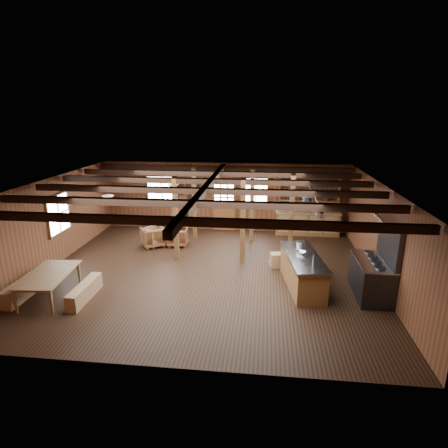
% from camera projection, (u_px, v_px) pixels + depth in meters
% --- Properties ---
extents(room, '(10.04, 9.04, 2.84)m').
position_uv_depth(room, '(207.00, 230.00, 11.14)').
color(room, black).
rests_on(room, ground).
extents(ceiling_joists, '(9.80, 8.82, 0.18)m').
position_uv_depth(ceiling_joists, '(208.00, 186.00, 10.94)').
color(ceiling_joists, black).
rests_on(ceiling_joists, ceiling).
extents(timber_posts, '(3.95, 2.35, 2.80)m').
position_uv_depth(timber_posts, '(231.00, 212.00, 13.06)').
color(timber_posts, '#472C14').
rests_on(timber_posts, floor).
extents(back_door, '(1.02, 0.08, 2.15)m').
position_uv_depth(back_door, '(224.00, 209.00, 15.52)').
color(back_door, brown).
rests_on(back_door, floor).
extents(window_back_left, '(1.32, 0.06, 1.32)m').
position_uv_depth(window_back_left, '(162.00, 191.00, 15.60)').
color(window_back_left, white).
rests_on(window_back_left, wall_back).
extents(window_back_right, '(1.02, 0.06, 1.32)m').
position_uv_depth(window_back_right, '(256.00, 193.00, 15.18)').
color(window_back_right, white).
rests_on(window_back_right, wall_back).
extents(window_left, '(0.14, 1.24, 1.32)m').
position_uv_depth(window_left, '(58.00, 214.00, 12.09)').
color(window_left, white).
rests_on(window_left, wall_back).
extents(notice_boards, '(1.08, 0.03, 0.90)m').
position_uv_depth(notice_boards, '(188.00, 191.00, 15.47)').
color(notice_boards, white).
rests_on(notice_boards, wall_back).
extents(back_counter, '(2.55, 0.60, 2.45)m').
position_uv_depth(back_counter, '(307.00, 220.00, 15.00)').
color(back_counter, brown).
rests_on(back_counter, floor).
extents(pendant_lamps, '(1.86, 2.36, 0.66)m').
position_uv_depth(pendant_lamps, '(143.00, 193.00, 12.09)').
color(pendant_lamps, '#2F2F32').
rests_on(pendant_lamps, ceiling).
extents(pot_rack, '(0.42, 3.00, 0.46)m').
position_uv_depth(pot_rack, '(311.00, 201.00, 10.87)').
color(pot_rack, '#2F2F32').
rests_on(pot_rack, ceiling).
extents(kitchen_island, '(1.24, 2.60, 1.20)m').
position_uv_depth(kitchen_island, '(302.00, 271.00, 10.52)').
color(kitchen_island, brown).
rests_on(kitchen_island, floor).
extents(step_stool, '(0.56, 0.45, 0.45)m').
position_uv_depth(step_stool, '(278.00, 260.00, 11.94)').
color(step_stool, '#8C603F').
rests_on(step_stool, floor).
extents(commercial_range, '(0.90, 1.76, 2.17)m').
position_uv_depth(commercial_range, '(375.00, 272.00, 9.92)').
color(commercial_range, '#2F2F32').
rests_on(commercial_range, floor).
extents(dining_table, '(1.25, 2.02, 0.68)m').
position_uv_depth(dining_table, '(51.00, 285.00, 9.95)').
color(dining_table, brown).
rests_on(dining_table, floor).
extents(bench_wall, '(0.32, 1.71, 0.47)m').
position_uv_depth(bench_wall, '(25.00, 288.00, 10.06)').
color(bench_wall, '#8C603F').
rests_on(bench_wall, floor).
extents(bench_aisle, '(0.29, 1.56, 0.43)m').
position_uv_depth(bench_aisle, '(85.00, 291.00, 9.88)').
color(bench_aisle, '#8C603F').
rests_on(bench_aisle, floor).
extents(armchair_a, '(1.07, 1.08, 0.72)m').
position_uv_depth(armchair_a, '(153.00, 237.00, 13.73)').
color(armchair_a, brown).
rests_on(armchair_a, floor).
extents(armchair_b, '(0.77, 0.79, 0.66)m').
position_uv_depth(armchair_b, '(178.00, 237.00, 13.83)').
color(armchair_b, brown).
rests_on(armchair_b, floor).
extents(armchair_c, '(1.04, 1.04, 0.69)m').
position_uv_depth(armchair_c, '(155.00, 236.00, 13.85)').
color(armchair_c, brown).
rests_on(armchair_c, floor).
extents(counter_pot, '(0.28, 0.28, 0.17)m').
position_uv_depth(counter_pot, '(301.00, 244.00, 11.01)').
color(counter_pot, '#B1B3B8').
rests_on(counter_pot, kitchen_island).
extents(bowl, '(0.35, 0.35, 0.07)m').
position_uv_depth(bowl, '(301.00, 252.00, 10.52)').
color(bowl, silver).
rests_on(bowl, kitchen_island).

